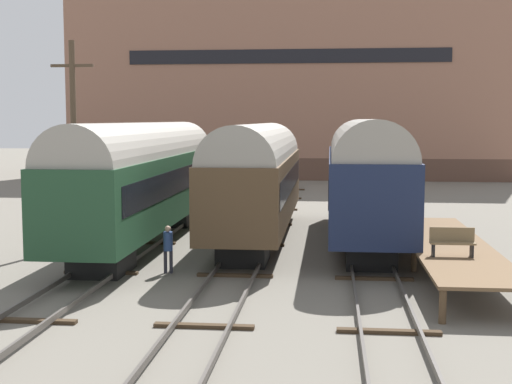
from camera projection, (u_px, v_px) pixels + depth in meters
ground_plane at (245, 260)px, 27.19m from camera, size 200.00×200.00×0.00m
track_left at (126, 254)px, 27.65m from camera, size 2.60×60.00×0.26m
track_middle at (245, 256)px, 27.17m from camera, size 2.60×60.00×0.26m
track_right at (369, 258)px, 26.69m from camera, size 2.60×60.00×0.26m
train_car_brown at (257, 175)px, 31.35m from camera, size 3.02×15.65×5.15m
train_car_navy at (365, 173)px, 30.77m from camera, size 3.12×15.55×5.34m
train_car_green at (144, 175)px, 30.20m from camera, size 2.95×17.65×5.21m
station_platform at (449, 246)px, 24.87m from camera, size 2.69×13.24×1.01m
bench at (452, 241)px, 22.53m from camera, size 1.40×0.40×0.91m
person_worker at (168, 245)px, 24.70m from camera, size 0.32×0.32×1.67m
utility_pole at (74, 141)px, 29.61m from camera, size 1.80×0.24×8.57m
warehouse_building at (291, 72)px, 67.66m from camera, size 39.75×12.58×19.56m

